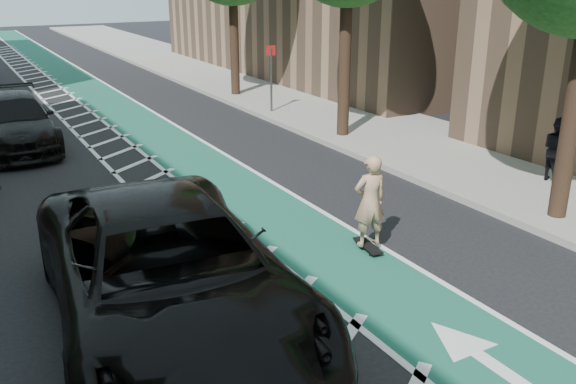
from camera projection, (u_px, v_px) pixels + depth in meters
ground at (200, 328)px, 8.82m from camera, size 120.00×120.00×0.00m
bike_lane at (169, 144)px, 18.40m from camera, size 2.00×90.00×0.01m
buffer_strip at (119, 150)px, 17.70m from camera, size 1.40×90.00×0.01m
sidewalk_right at (346, 118)px, 21.41m from camera, size 5.00×90.00×0.15m
curb_right at (285, 126)px, 20.26m from camera, size 0.12×90.00×0.16m
sign_post at (271, 78)px, 21.73m from camera, size 0.35×0.08×2.47m
skateboard at (368, 246)px, 11.29m from camera, size 0.35×0.82×0.11m
skateboarder at (370, 201)px, 10.99m from camera, size 0.68×0.51×1.72m
suv_near at (168, 273)px, 8.43m from camera, size 3.65×6.93×1.86m
suv_far at (14, 122)px, 17.76m from camera, size 2.29×5.35×1.54m
pedestrian at (557, 149)px, 14.41m from camera, size 0.75×0.87×1.55m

